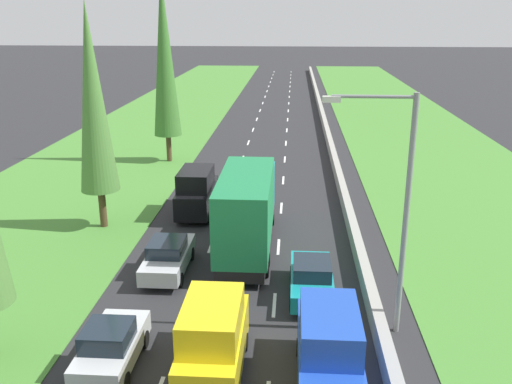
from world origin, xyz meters
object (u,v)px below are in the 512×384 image
(green_box_truck_centre_lane, at_px, (247,209))
(poplar_tree_second, at_px, (93,100))
(silver_hatchback_left_lane, at_px, (111,346))
(teal_sedan_right_lane, at_px, (312,278))
(blue_van_right_lane, at_px, (328,348))
(silver_sedan_left_lane, at_px, (168,256))
(street_light_mast, at_px, (397,200))
(poplar_tree_third, at_px, (164,55))
(black_van_left_lane, at_px, (197,192))
(yellow_van_centre_lane, at_px, (213,340))

(green_box_truck_centre_lane, xyz_separation_m, poplar_tree_second, (-8.34, 2.55, 4.98))
(silver_hatchback_left_lane, height_order, teal_sedan_right_lane, silver_hatchback_left_lane)
(blue_van_right_lane, distance_m, silver_sedan_left_lane, 10.43)
(silver_sedan_left_lane, relative_size, street_light_mast, 0.50)
(poplar_tree_second, xyz_separation_m, poplar_tree_third, (0.55, 14.62, 1.26))
(poplar_tree_second, distance_m, street_light_mast, 17.41)
(black_van_left_lane, distance_m, poplar_tree_third, 14.73)
(teal_sedan_right_lane, distance_m, silver_sedan_left_lane, 6.79)
(poplar_tree_second, bearing_deg, yellow_van_centre_lane, -58.20)
(yellow_van_centre_lane, distance_m, poplar_tree_second, 16.40)
(yellow_van_centre_lane, xyz_separation_m, green_box_truck_centre_lane, (0.25, 10.51, 0.78))
(silver_hatchback_left_lane, distance_m, poplar_tree_second, 15.00)
(teal_sedan_right_lane, distance_m, black_van_left_lane, 11.69)
(yellow_van_centre_lane, distance_m, black_van_left_lane, 15.80)
(black_van_left_lane, bearing_deg, street_light_mast, -52.63)
(poplar_tree_third, bearing_deg, teal_sedan_right_lane, -63.50)
(blue_van_right_lane, relative_size, street_light_mast, 0.54)
(silver_hatchback_left_lane, distance_m, street_light_mast, 11.03)
(teal_sedan_right_lane, xyz_separation_m, poplar_tree_third, (-10.90, 21.87, 7.61))
(blue_van_right_lane, xyz_separation_m, silver_sedan_left_lane, (-6.89, 7.80, -0.59))
(silver_sedan_left_lane, height_order, street_light_mast, street_light_mast)
(blue_van_right_lane, bearing_deg, green_box_truck_centre_lane, 107.86)
(teal_sedan_right_lane, height_order, green_box_truck_centre_lane, green_box_truck_centre_lane)
(yellow_van_centre_lane, bearing_deg, poplar_tree_second, 121.80)
(black_van_left_lane, relative_size, street_light_mast, 0.54)
(silver_sedan_left_lane, height_order, yellow_van_centre_lane, yellow_van_centre_lane)
(green_box_truck_centre_lane, bearing_deg, silver_hatchback_left_lane, -110.12)
(silver_hatchback_left_lane, xyz_separation_m, yellow_van_centre_lane, (3.51, -0.25, 0.56))
(silver_hatchback_left_lane, xyz_separation_m, teal_sedan_right_lane, (6.87, 5.55, -0.02))
(black_van_left_lane, bearing_deg, poplar_tree_third, 109.69)
(blue_van_right_lane, distance_m, silver_hatchback_left_lane, 7.25)
(black_van_left_lane, xyz_separation_m, poplar_tree_second, (-4.91, -2.42, 5.77))
(silver_hatchback_left_lane, bearing_deg, poplar_tree_third, 98.38)
(blue_van_right_lane, bearing_deg, yellow_van_centre_lane, 176.68)
(poplar_tree_second, bearing_deg, teal_sedan_right_lane, -32.34)
(silver_sedan_left_lane, distance_m, poplar_tree_third, 21.91)
(poplar_tree_second, relative_size, street_light_mast, 1.36)
(yellow_van_centre_lane, height_order, poplar_tree_third, poplar_tree_third)
(green_box_truck_centre_lane, bearing_deg, black_van_left_lane, 124.61)
(blue_van_right_lane, bearing_deg, silver_sedan_left_lane, 131.47)
(poplar_tree_third, height_order, street_light_mast, poplar_tree_third)
(silver_sedan_left_lane, bearing_deg, teal_sedan_right_lane, -15.24)
(silver_hatchback_left_lane, distance_m, black_van_left_lane, 15.24)
(teal_sedan_right_lane, bearing_deg, blue_van_right_lane, -86.73)
(teal_sedan_right_lane, relative_size, silver_sedan_left_lane, 1.00)
(teal_sedan_right_lane, bearing_deg, poplar_tree_third, 116.50)
(silver_hatchback_left_lane, xyz_separation_m, black_van_left_lane, (0.33, 15.22, 0.56))
(blue_van_right_lane, distance_m, green_box_truck_centre_lane, 11.29)
(green_box_truck_centre_lane, relative_size, poplar_tree_second, 0.77)
(blue_van_right_lane, relative_size, black_van_left_lane, 1.00)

